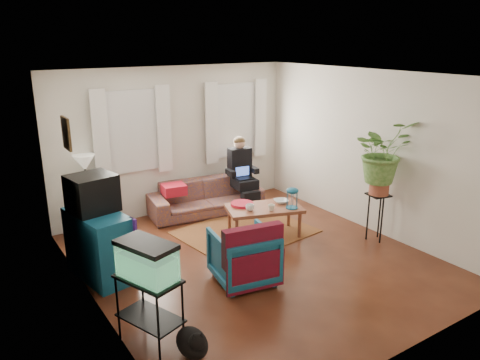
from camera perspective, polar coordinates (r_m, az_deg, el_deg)
floor at (r=6.82m, az=1.88°, el=-9.71°), size 4.50×5.00×0.01m
ceiling at (r=6.10m, az=2.12°, el=12.64°), size 4.50×5.00×0.01m
wall_back at (r=8.44m, az=-7.91°, el=4.80°), size 4.50×0.01×2.60m
wall_front at (r=4.65m, az=20.21°, el=-6.41°), size 4.50×0.01×2.60m
wall_left at (r=5.42m, az=-17.84°, el=-2.86°), size 0.01×5.00×2.60m
wall_right at (r=7.82m, az=15.59°, el=3.35°), size 0.01×5.00×2.60m
window_left at (r=8.07m, az=-13.06°, el=5.77°), size 1.08×0.04×1.38m
window_right at (r=8.97m, az=-0.66°, el=7.31°), size 1.08×0.04×1.38m
curtains_left at (r=7.99m, az=-12.85°, el=5.68°), size 1.36×0.06×1.50m
curtains_right at (r=8.90m, az=-0.38°, el=7.24°), size 1.36×0.06×1.50m
picture_frame at (r=6.06m, az=-20.34°, el=5.35°), size 0.04×0.32×0.40m
area_rug at (r=7.71m, az=0.63°, el=-6.32°), size 2.17×1.82×0.01m
sofa at (r=8.44m, az=-4.25°, el=-1.45°), size 2.11×1.07×0.79m
seated_person at (r=8.65m, az=0.22°, el=0.50°), size 0.59×0.69×1.21m
side_table at (r=8.06m, az=-17.91°, el=-3.61°), size 0.58×0.58×0.68m
table_lamp at (r=7.87m, az=-18.33°, el=0.68°), size 0.43×0.43×0.62m
dresser at (r=6.46m, az=-16.79°, el=-7.63°), size 0.68×1.08×0.90m
crt_tv at (r=6.30m, az=-17.59°, el=-1.54°), size 0.63×0.59×0.48m
aquarium_stand at (r=5.06m, az=-10.90°, el=-15.41°), size 0.59×0.77×0.76m
aquarium at (r=4.78m, az=-11.29°, el=-9.54°), size 0.53×0.70×0.40m
black_cat at (r=4.93m, az=-5.89°, el=-18.83°), size 0.36×0.48×0.37m
armchair at (r=6.11m, az=0.42°, el=-8.95°), size 0.86×0.82×0.78m
serape_throw at (r=5.80m, az=1.66°, el=-8.70°), size 0.80×0.31×0.64m
coffee_table at (r=7.52m, az=2.94°, el=-5.02°), size 1.32×0.99×0.49m
cup_a at (r=7.25m, az=1.21°, el=-3.38°), size 0.17×0.17×0.10m
cup_b at (r=7.26m, az=3.83°, el=-3.39°), size 0.14×0.14×0.10m
bowl at (r=7.62m, az=5.03°, el=-2.60°), size 0.29×0.29×0.06m
snack_tray at (r=7.49m, az=0.26°, el=-2.94°), size 0.46×0.46×0.04m
birdcage at (r=7.36m, az=6.38°, el=-2.17°), size 0.24×0.24×0.34m
plant_stand at (r=7.60m, az=16.28°, el=-4.38°), size 0.37×0.37×0.76m
potted_plant at (r=7.33m, az=16.86°, el=2.22°), size 0.99×0.89×0.96m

